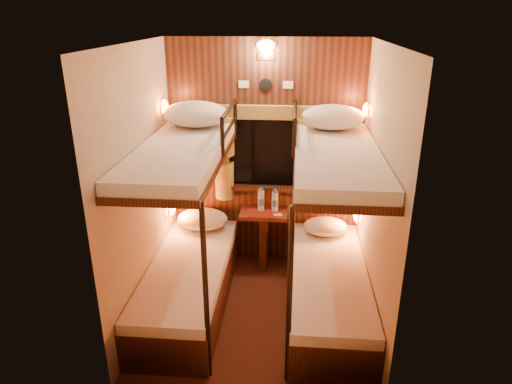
# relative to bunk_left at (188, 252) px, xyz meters

# --- Properties ---
(floor) EXTENTS (2.10, 2.10, 0.00)m
(floor) POSITION_rel_bunk_left_xyz_m (0.65, -0.07, -0.56)
(floor) COLOR #36190E
(floor) RESTS_ON ground
(ceiling) EXTENTS (2.10, 2.10, 0.00)m
(ceiling) POSITION_rel_bunk_left_xyz_m (0.65, -0.07, 1.84)
(ceiling) COLOR silver
(ceiling) RESTS_ON wall_back
(wall_back) EXTENTS (2.40, 0.00, 2.40)m
(wall_back) POSITION_rel_bunk_left_xyz_m (0.65, 0.98, 0.64)
(wall_back) COLOR #C6B293
(wall_back) RESTS_ON floor
(wall_front) EXTENTS (2.40, 0.00, 2.40)m
(wall_front) POSITION_rel_bunk_left_xyz_m (0.65, -1.12, 0.64)
(wall_front) COLOR #C6B293
(wall_front) RESTS_ON floor
(wall_left) EXTENTS (0.00, 2.40, 2.40)m
(wall_left) POSITION_rel_bunk_left_xyz_m (-0.35, -0.07, 0.64)
(wall_left) COLOR #C6B293
(wall_left) RESTS_ON floor
(wall_right) EXTENTS (0.00, 2.40, 2.40)m
(wall_right) POSITION_rel_bunk_left_xyz_m (1.65, -0.07, 0.64)
(wall_right) COLOR #C6B293
(wall_right) RESTS_ON floor
(back_panel) EXTENTS (2.00, 0.03, 2.40)m
(back_panel) POSITION_rel_bunk_left_xyz_m (0.65, 0.97, 0.64)
(back_panel) COLOR black
(back_panel) RESTS_ON floor
(bunk_left) EXTENTS (0.72, 1.90, 1.82)m
(bunk_left) POSITION_rel_bunk_left_xyz_m (0.00, 0.00, 0.00)
(bunk_left) COLOR black
(bunk_left) RESTS_ON floor
(bunk_right) EXTENTS (0.72, 1.90, 1.82)m
(bunk_right) POSITION_rel_bunk_left_xyz_m (1.30, 0.00, 0.00)
(bunk_right) COLOR black
(bunk_right) RESTS_ON floor
(window) EXTENTS (1.00, 0.12, 0.79)m
(window) POSITION_rel_bunk_left_xyz_m (0.65, 0.94, 0.62)
(window) COLOR black
(window) RESTS_ON back_panel
(curtains) EXTENTS (1.10, 0.22, 1.00)m
(curtains) POSITION_rel_bunk_left_xyz_m (0.65, 0.90, 0.71)
(curtains) COLOR olive
(curtains) RESTS_ON back_panel
(back_fixtures) EXTENTS (0.54, 0.09, 0.48)m
(back_fixtures) POSITION_rel_bunk_left_xyz_m (0.65, 0.93, 1.69)
(back_fixtures) COLOR black
(back_fixtures) RESTS_ON back_panel
(reading_lamps) EXTENTS (2.00, 0.20, 1.25)m
(reading_lamps) POSITION_rel_bunk_left_xyz_m (0.65, 0.63, 0.68)
(reading_lamps) COLOR orange
(reading_lamps) RESTS_ON wall_left
(table) EXTENTS (0.50, 0.34, 0.66)m
(table) POSITION_rel_bunk_left_xyz_m (0.65, 0.78, -0.14)
(table) COLOR #522312
(table) RESTS_ON floor
(bottle_left) EXTENTS (0.07, 0.07, 0.26)m
(bottle_left) POSITION_rel_bunk_left_xyz_m (0.62, 0.81, 0.20)
(bottle_left) COLOR #99BFE5
(bottle_left) RESTS_ON table
(bottle_right) EXTENTS (0.07, 0.07, 0.25)m
(bottle_right) POSITION_rel_bunk_left_xyz_m (0.76, 0.80, 0.20)
(bottle_right) COLOR #99BFE5
(bottle_right) RESTS_ON table
(sachet_a) EXTENTS (0.11, 0.09, 0.01)m
(sachet_a) POSITION_rel_bunk_left_xyz_m (0.80, 0.70, 0.09)
(sachet_a) COLOR silver
(sachet_a) RESTS_ON table
(sachet_b) EXTENTS (0.07, 0.05, 0.00)m
(sachet_b) POSITION_rel_bunk_left_xyz_m (0.71, 0.86, 0.09)
(sachet_b) COLOR silver
(sachet_b) RESTS_ON table
(pillow_lower_left) EXTENTS (0.54, 0.39, 0.21)m
(pillow_lower_left) POSITION_rel_bunk_left_xyz_m (-0.00, 0.72, 0.00)
(pillow_lower_left) COLOR silver
(pillow_lower_left) RESTS_ON bunk_left
(pillow_lower_right) EXTENTS (0.45, 0.32, 0.18)m
(pillow_lower_right) POSITION_rel_bunk_left_xyz_m (1.30, 0.69, -0.01)
(pillow_lower_right) COLOR silver
(pillow_lower_right) RESTS_ON bunk_right
(pillow_upper_left) EXTENTS (0.63, 0.45, 0.25)m
(pillow_upper_left) POSITION_rel_bunk_left_xyz_m (-0.00, 0.63, 1.15)
(pillow_upper_left) COLOR silver
(pillow_upper_left) RESTS_ON bunk_left
(pillow_upper_right) EXTENTS (0.59, 0.42, 0.23)m
(pillow_upper_right) POSITION_rel_bunk_left_xyz_m (1.30, 0.64, 1.15)
(pillow_upper_right) COLOR silver
(pillow_upper_right) RESTS_ON bunk_right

